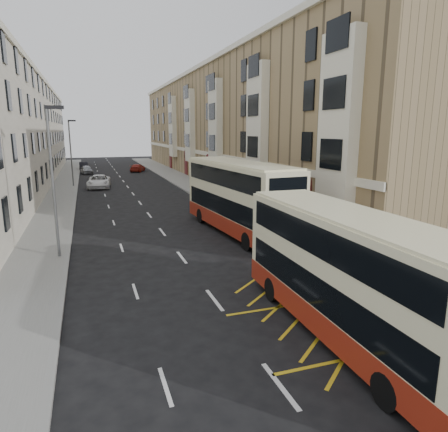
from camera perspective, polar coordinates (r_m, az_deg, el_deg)
name	(u,v)px	position (r m, az deg, el deg)	size (l,w,h in m)	color
ground	(252,349)	(13.57, 4.00, -18.40)	(200.00, 200.00, 0.00)	black
pavement_right	(212,195)	(43.19, -1.66, 3.04)	(4.00, 120.00, 0.15)	slate
pavement_left	(58,203)	(41.41, -22.62, 1.71)	(3.00, 120.00, 0.15)	slate
kerb_right	(195,196)	(42.65, -4.23, 2.89)	(0.25, 120.00, 0.15)	gray
kerb_left	(75,202)	(41.33, -20.54, 1.85)	(0.25, 120.00, 0.15)	gray
road_markings	(124,182)	(56.36, -14.10, 4.74)	(10.00, 110.00, 0.01)	silver
terrace_right	(226,126)	(59.42, 0.28, 12.73)	(10.75, 79.00, 15.25)	#9A8059
terrace_left	(10,134)	(56.93, -28.29, 10.33)	(9.18, 79.00, 13.25)	silver
guard_railing	(323,254)	(20.66, 13.92, -5.22)	(0.06, 6.56, 1.01)	red
street_lamp_near	(53,174)	(22.92, -23.23, 5.50)	(0.93, 0.18, 8.00)	slate
street_lamp_far	(71,149)	(52.82, -21.02, 8.88)	(0.93, 0.18, 8.00)	slate
double_decker_front	(348,276)	(13.93, 17.24, -8.15)	(2.68, 10.84, 4.30)	#F2EBB8
double_decker_rear	(238,197)	(26.89, 2.05, 2.67)	(3.81, 12.39, 4.87)	#F2EBB8
pedestrian_near	(382,280)	(17.51, 21.68, -8.49)	(0.60, 0.40, 1.66)	black
pedestrian_mid	(425,272)	(19.03, 26.73, -7.10)	(0.87, 0.68, 1.79)	black
pedestrian_far	(336,251)	(20.73, 15.70, -4.81)	(1.01, 0.42, 1.73)	black
white_van	(99,181)	(51.36, -17.44, 4.73)	(2.59, 5.61, 1.56)	white
car_silver	(86,170)	(68.86, -19.05, 6.29)	(1.62, 4.03, 1.37)	#9A9DA1
car_dark	(84,166)	(76.25, -19.41, 6.77)	(1.45, 4.15, 1.37)	black
car_red	(138,168)	(70.15, -12.25, 6.74)	(1.81, 4.45, 1.29)	#AA2519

